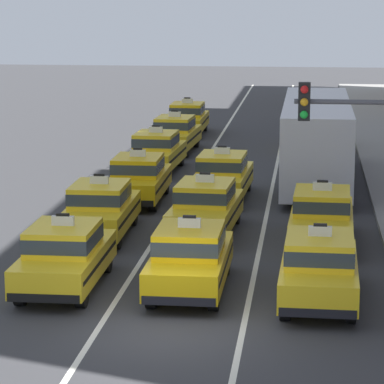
{
  "coord_description": "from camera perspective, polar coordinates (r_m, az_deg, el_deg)",
  "views": [
    {
      "loc": [
        2.97,
        -21.07,
        7.37
      ],
      "look_at": [
        -0.58,
        9.25,
        1.3
      ],
      "focal_mm": 94.79,
      "sensor_mm": 36.0,
      "label": 1
    }
  ],
  "objects": [
    {
      "name": "taxi_center_second",
      "position": [
        31.05,
        0.76,
        -0.82
      ],
      "size": [
        2.04,
        4.64,
        1.96
      ],
      "color": "black",
      "rests_on": "ground"
    },
    {
      "name": "taxi_left_nearest",
      "position": [
        25.6,
        -7.17,
        -3.53
      ],
      "size": [
        1.86,
        4.58,
        1.96
      ],
      "color": "black",
      "rests_on": "ground"
    },
    {
      "name": "taxi_left_fourth",
      "position": [
        41.91,
        -2.01,
        2.33
      ],
      "size": [
        1.98,
        4.62,
        1.96
      ],
      "color": "black",
      "rests_on": "ground"
    },
    {
      "name": "taxi_right_nearest",
      "position": [
        24.52,
        7.18,
        -4.19
      ],
      "size": [
        1.9,
        4.59,
        1.96
      ],
      "color": "black",
      "rests_on": "ground"
    },
    {
      "name": "taxi_right_fourth",
      "position": [
        48.52,
        6.83,
        3.48
      ],
      "size": [
        1.94,
        4.61,
        1.96
      ],
      "color": "black",
      "rests_on": "ground"
    },
    {
      "name": "taxi_left_sixth",
      "position": [
        52.86,
        -0.25,
        4.19
      ],
      "size": [
        1.83,
        4.57,
        1.96
      ],
      "color": "black",
      "rests_on": "ground"
    },
    {
      "name": "lane_stripe_left_center",
      "position": [
        41.97,
        0.32,
        1.14
      ],
      "size": [
        0.14,
        80.0,
        0.01
      ],
      "primitive_type": "cube",
      "color": "silver",
      "rests_on": "ground"
    },
    {
      "name": "taxi_left_third",
      "position": [
        35.87,
        -3.03,
        0.81
      ],
      "size": [
        1.86,
        4.58,
        1.96
      ],
      "color": "black",
      "rests_on": "ground"
    },
    {
      "name": "taxi_left_fifth",
      "position": [
        47.14,
        -0.96,
        3.33
      ],
      "size": [
        2.0,
        4.63,
        1.96
      ],
      "color": "black",
      "rests_on": "ground"
    },
    {
      "name": "lane_stripe_center_right",
      "position": [
        41.74,
        4.69,
        1.04
      ],
      "size": [
        0.14,
        80.0,
        0.01
      ],
      "primitive_type": "cube",
      "color": "silver",
      "rests_on": "ground"
    },
    {
      "name": "bus_right_third",
      "position": [
        39.45,
        7.01,
        3.08
      ],
      "size": [
        2.55,
        11.21,
        3.22
      ],
      "color": "black",
      "rests_on": "ground"
    },
    {
      "name": "ground_plane",
      "position": [
        22.51,
        -1.28,
        -7.86
      ],
      "size": [
        160.0,
        160.0,
        0.0
      ],
      "primitive_type": "plane",
      "color": "#353538"
    },
    {
      "name": "taxi_center_nearest",
      "position": [
        25.19,
        -0.12,
        -3.68
      ],
      "size": [
        1.82,
        4.56,
        1.96
      ],
      "color": "black",
      "rests_on": "ground"
    },
    {
      "name": "taxi_right_second",
      "position": [
        30.02,
        7.31,
        -1.33
      ],
      "size": [
        1.94,
        4.61,
        1.96
      ],
      "color": "black",
      "rests_on": "ground"
    },
    {
      "name": "taxi_left_second",
      "position": [
        30.91,
        -5.18,
        -0.92
      ],
      "size": [
        1.89,
        4.59,
        1.96
      ],
      "color": "black",
      "rests_on": "ground"
    },
    {
      "name": "taxi_center_third",
      "position": [
        36.39,
        1.72,
        0.97
      ],
      "size": [
        1.98,
        4.62,
        1.96
      ],
      "color": "black",
      "rests_on": "ground"
    }
  ]
}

